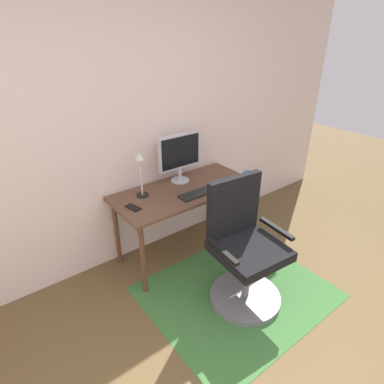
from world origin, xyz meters
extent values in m
cube|color=beige|center=(0.00, 2.20, 1.30)|extent=(6.00, 0.10, 2.60)
cube|color=#366831|center=(0.50, 1.07, 0.00)|extent=(1.51, 1.27, 0.01)
cube|color=brown|center=(0.49, 1.82, 0.71)|extent=(1.35, 0.62, 0.03)
cylinder|color=brown|center=(-0.13, 1.57, 0.35)|extent=(0.04, 0.04, 0.69)
cylinder|color=brown|center=(1.11, 1.57, 0.35)|extent=(0.04, 0.04, 0.69)
cylinder|color=brown|center=(-0.13, 2.07, 0.35)|extent=(0.04, 0.04, 0.69)
cylinder|color=brown|center=(1.11, 2.07, 0.35)|extent=(0.04, 0.04, 0.69)
cylinder|color=#B2B2B7|center=(0.56, 1.99, 0.73)|extent=(0.18, 0.18, 0.01)
cylinder|color=#B2B2B7|center=(0.56, 1.99, 0.80)|extent=(0.04, 0.04, 0.13)
cube|color=#B7B7BC|center=(0.56, 1.99, 1.03)|extent=(0.46, 0.04, 0.34)
cube|color=black|center=(0.56, 1.97, 1.03)|extent=(0.42, 0.00, 0.30)
cube|color=black|center=(0.56, 1.66, 0.73)|extent=(0.43, 0.13, 0.02)
ellipsoid|color=black|center=(0.85, 1.65, 0.74)|extent=(0.06, 0.10, 0.03)
cylinder|color=teal|center=(1.09, 1.59, 0.77)|extent=(0.07, 0.07, 0.10)
cube|color=black|center=(-0.06, 1.79, 0.73)|extent=(0.10, 0.15, 0.01)
cylinder|color=black|center=(0.11, 1.94, 0.73)|extent=(0.11, 0.11, 0.01)
cylinder|color=beige|center=(0.11, 1.94, 0.90)|extent=(0.02, 0.02, 0.34)
cone|color=beige|center=(0.11, 1.94, 1.10)|extent=(0.08, 0.08, 0.06)
cylinder|color=slate|center=(0.50, 0.97, 0.03)|extent=(0.60, 0.60, 0.05)
cylinder|color=slate|center=(0.50, 0.97, 0.26)|extent=(0.06, 0.06, 0.43)
cube|color=black|center=(0.50, 0.97, 0.52)|extent=(0.56, 0.56, 0.08)
cube|color=black|center=(0.52, 1.20, 0.81)|extent=(0.49, 0.11, 0.51)
cube|color=black|center=(0.23, 1.00, 0.63)|extent=(0.07, 0.36, 0.03)
cube|color=black|center=(0.77, 0.95, 0.63)|extent=(0.07, 0.36, 0.03)
camera|label=1|loc=(-1.08, -0.35, 2.06)|focal=29.77mm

